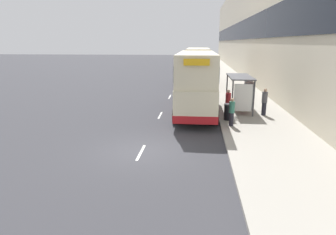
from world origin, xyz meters
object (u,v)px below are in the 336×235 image
at_px(car_2, 195,58).
at_px(pedestrian_2, 228,103).
at_px(double_decker_bus_ahead, 198,66).
at_px(pedestrian_at_shelter, 264,102).
at_px(litter_bin, 228,112).
at_px(bus_shelter, 243,87).
at_px(pedestrian_1, 232,112).
at_px(car_1, 195,66).
at_px(car_0, 198,62).
at_px(double_decker_bus_near, 196,81).

distance_m(car_2, pedestrian_2, 63.35).
height_order(double_decker_bus_ahead, pedestrian_2, double_decker_bus_ahead).
bearing_deg(pedestrian_at_shelter, car_2, 94.79).
bearing_deg(litter_bin, pedestrian_at_shelter, 31.13).
bearing_deg(bus_shelter, car_2, 93.65).
bearing_deg(pedestrian_1, litter_bin, 92.28).
bearing_deg(car_2, litter_bin, -87.59).
relative_size(car_1, pedestrian_2, 2.53).
xyz_separation_m(double_decker_bus_ahead, litter_bin, (1.99, -16.46, -1.62)).
bearing_deg(car_0, double_decker_bus_ahead, -90.22).
bearing_deg(bus_shelter, car_0, 94.05).
distance_m(double_decker_bus_near, double_decker_bus_ahead, 13.95).
relative_size(pedestrian_at_shelter, pedestrian_1, 1.09).
distance_m(double_decker_bus_ahead, pedestrian_2, 15.60).
height_order(car_0, car_2, car_0).
xyz_separation_m(pedestrian_2, litter_bin, (-0.07, -1.05, -0.39)).
relative_size(double_decker_bus_ahead, car_0, 2.46).
height_order(double_decker_bus_near, litter_bin, double_decker_bus_near).
height_order(double_decker_bus_near, car_0, double_decker_bus_near).
height_order(double_decker_bus_ahead, car_1, double_decker_bus_ahead).
relative_size(car_1, car_2, 1.16).
bearing_deg(pedestrian_2, car_2, 92.52).
bearing_deg(double_decker_bus_ahead, pedestrian_2, -82.36).
height_order(bus_shelter, pedestrian_1, bus_shelter).
xyz_separation_m(double_decker_bus_near, double_decker_bus_ahead, (0.08, 13.95, 0.00)).
height_order(car_0, litter_bin, car_0).
bearing_deg(pedestrian_at_shelter, car_0, 95.63).
xyz_separation_m(car_1, pedestrian_at_shelter, (5.01, -32.21, 0.18)).
distance_m(double_decker_bus_ahead, pedestrian_at_shelter, 15.64).
bearing_deg(double_decker_bus_ahead, litter_bin, -83.09).
xyz_separation_m(double_decker_bus_near, pedestrian_2, (2.15, -1.46, -1.22)).
bearing_deg(pedestrian_at_shelter, pedestrian_1, -130.19).
height_order(double_decker_bus_near, double_decker_bus_ahead, same).
bearing_deg(litter_bin, pedestrian_1, -87.72).
height_order(car_2, pedestrian_at_shelter, pedestrian_at_shelter).
distance_m(car_1, car_2, 30.58).
bearing_deg(pedestrian_at_shelter, car_1, 98.84).
xyz_separation_m(car_0, car_1, (-0.58, -12.74, 0.05)).
distance_m(pedestrian_1, litter_bin, 1.45).
height_order(double_decker_bus_near, pedestrian_2, double_decker_bus_near).
xyz_separation_m(car_0, car_2, (-0.83, 17.83, -0.01)).
distance_m(pedestrian_at_shelter, pedestrian_1, 3.87).
height_order(bus_shelter, pedestrian_2, bus_shelter).
xyz_separation_m(car_1, pedestrian_2, (2.53, -32.71, 0.16)).
distance_m(bus_shelter, car_0, 43.87).
bearing_deg(bus_shelter, car_1, 96.76).
height_order(bus_shelter, car_0, bus_shelter).
distance_m(car_2, pedestrian_at_shelter, 63.01).
distance_m(pedestrian_1, pedestrian_2, 2.46).
height_order(car_0, pedestrian_1, pedestrian_1).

